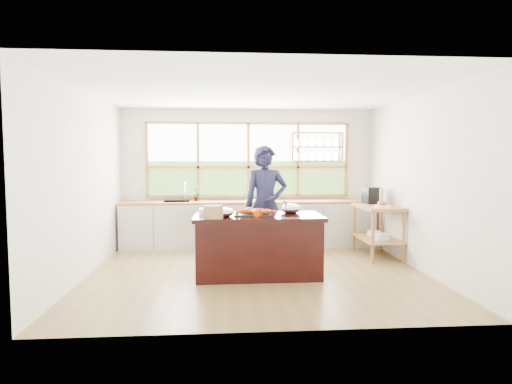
{
  "coord_description": "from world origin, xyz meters",
  "views": [
    {
      "loc": [
        -0.49,
        -6.34,
        1.7
      ],
      "look_at": [
        -0.0,
        0.15,
        1.21
      ],
      "focal_mm": 30.0,
      "sensor_mm": 36.0,
      "label": 1
    }
  ],
  "objects": [
    {
      "name": "wine_glass",
      "position": [
        0.36,
        -0.41,
        1.06
      ],
      "size": [
        0.08,
        0.08,
        0.22
      ],
      "color": "white",
      "rests_on": "island"
    },
    {
      "name": "mixing_bowl_left",
      "position": [
        -0.49,
        -0.35,
        0.96
      ],
      "size": [
        0.28,
        0.28,
        0.14
      ],
      "primitive_type": "ellipsoid",
      "color": "#B6B7BC",
      "rests_on": "island"
    },
    {
      "name": "wine_bottle",
      "position": [
        2.24,
        0.86,
        1.05
      ],
      "size": [
        0.09,
        0.09,
        0.3
      ],
      "primitive_type": "cylinder",
      "rotation": [
        0.0,
        0.0,
        0.2
      ],
      "color": "#9AA857",
      "rests_on": "right_shelf_unit"
    },
    {
      "name": "back_counter",
      "position": [
        -0.02,
        1.94,
        0.45
      ],
      "size": [
        4.9,
        0.63,
        0.9
      ],
      "color": "beige",
      "rests_on": "ground_plane"
    },
    {
      "name": "fruit_bowl",
      "position": [
        2.14,
        0.54,
        0.94
      ],
      "size": [
        0.26,
        0.26,
        0.11
      ],
      "color": "white",
      "rests_on": "right_shelf_unit"
    },
    {
      "name": "slate_board",
      "position": [
        -0.07,
        -0.22,
        0.91
      ],
      "size": [
        0.57,
        0.42,
        0.02
      ],
      "primitive_type": "cube",
      "rotation": [
        0.0,
        0.0,
        -0.05
      ],
      "color": "black",
      "rests_on": "island"
    },
    {
      "name": "cook",
      "position": [
        0.18,
        0.49,
        0.96
      ],
      "size": [
        0.75,
        0.53,
        1.93
      ],
      "primitive_type": "imported",
      "rotation": [
        0.0,
        0.0,
        0.1
      ],
      "color": "#171734",
      "rests_on": "ground_plane"
    },
    {
      "name": "ground_plane",
      "position": [
        0.0,
        0.0,
        0.0
      ],
      "size": [
        5.0,
        5.0,
        0.0
      ],
      "primitive_type": "plane",
      "color": "olive"
    },
    {
      "name": "parchment_roll",
      "position": [
        -0.83,
        0.01,
        0.94
      ],
      "size": [
        0.09,
        0.3,
        0.08
      ],
      "primitive_type": "cylinder",
      "rotation": [
        1.57,
        0.0,
        0.04
      ],
      "color": "white",
      "rests_on": "island"
    },
    {
      "name": "right_shelf_unit",
      "position": [
        2.19,
        0.89,
        0.6
      ],
      "size": [
        0.62,
        1.1,
        0.9
      ],
      "color": "#A0662D",
      "rests_on": "ground_plane"
    },
    {
      "name": "potted_plant",
      "position": [
        -1.04,
        2.0,
        1.04
      ],
      "size": [
        0.18,
        0.15,
        0.29
      ],
      "primitive_type": "imported",
      "rotation": [
        0.0,
        0.0,
        0.36
      ],
      "color": "slate",
      "rests_on": "back_counter"
    },
    {
      "name": "wicker_basket",
      "position": [
        -0.64,
        -0.49,
        0.99
      ],
      "size": [
        0.27,
        0.27,
        0.17
      ],
      "primitive_type": "cylinder",
      "color": "#A17147",
      "rests_on": "island"
    },
    {
      "name": "mixing_bowl_right",
      "position": [
        0.51,
        -0.0,
        0.97
      ],
      "size": [
        0.31,
        0.31,
        0.15
      ],
      "primitive_type": "ellipsoid",
      "color": "#B6B7BC",
      "rests_on": "island"
    },
    {
      "name": "espresso_machine",
      "position": [
        2.19,
        1.24,
        1.05
      ],
      "size": [
        0.3,
        0.32,
        0.3
      ],
      "primitive_type": "cube",
      "rotation": [
        0.0,
        0.0,
        0.15
      ],
      "color": "black",
      "rests_on": "right_shelf_unit"
    },
    {
      "name": "room_shell",
      "position": [
        0.02,
        0.51,
        1.75
      ],
      "size": [
        5.02,
        4.52,
        2.71
      ],
      "color": "silver",
      "rests_on": "ground_plane"
    },
    {
      "name": "island",
      "position": [
        0.0,
        -0.2,
        0.45
      ],
      "size": [
        1.85,
        0.9,
        0.9
      ],
      "color": "black",
      "rests_on": "ground_plane"
    },
    {
      "name": "lobster_pile",
      "position": [
        -0.05,
        -0.25,
        0.96
      ],
      "size": [
        0.52,
        0.48,
        0.08
      ],
      "color": "#DE4808",
      "rests_on": "slate_board"
    },
    {
      "name": "cutting_board",
      "position": [
        0.13,
        1.94,
        0.91
      ],
      "size": [
        0.41,
        0.32,
        0.01
      ],
      "primitive_type": "cube",
      "rotation": [
        0.0,
        0.0,
        0.04
      ],
      "color": "#74C840",
      "rests_on": "back_counter"
    }
  ]
}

